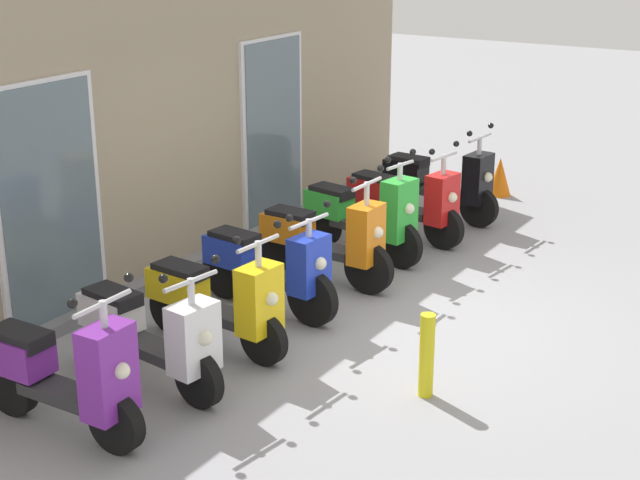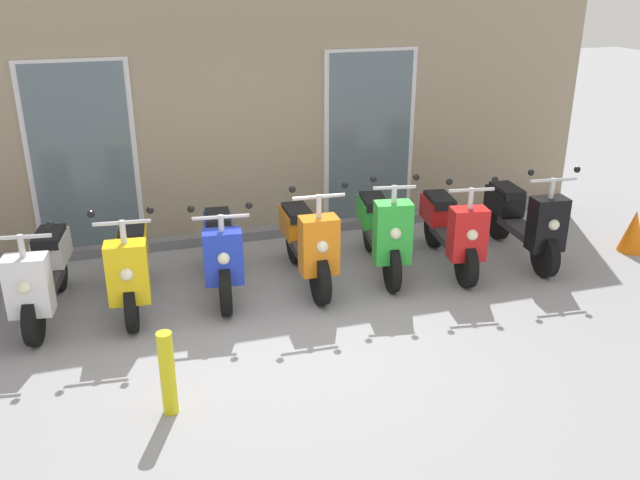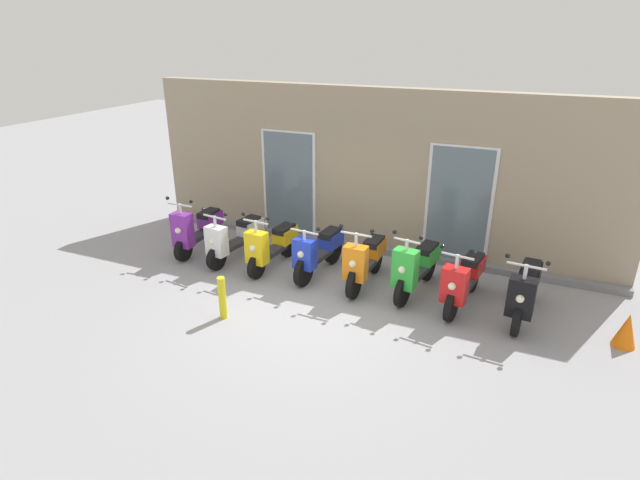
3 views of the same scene
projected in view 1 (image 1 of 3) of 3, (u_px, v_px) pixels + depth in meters
name	position (u px, v px, depth m)	size (l,w,h in m)	color
ground_plane	(400.00, 322.00, 8.94)	(40.00, 40.00, 0.00)	#939399
storefront_facade	(163.00, 126.00, 9.83)	(9.60, 0.50, 3.22)	gray
scooter_purple	(64.00, 374.00, 6.87)	(0.61, 1.51, 1.27)	black
scooter_white	(150.00, 333.00, 7.59)	(0.61, 1.59, 1.17)	black
scooter_yellow	(217.00, 300.00, 8.25)	(0.58, 1.56, 1.21)	black
scooter_blue	(268.00, 266.00, 9.04)	(0.61, 1.63, 1.14)	black
scooter_orange	(325.00, 239.00, 9.73)	(0.60, 1.62, 1.27)	black
scooter_green	(364.00, 214.00, 10.46)	(0.60, 1.63, 1.27)	black
scooter_red	(405.00, 201.00, 11.07)	(0.61, 1.63, 1.21)	black
scooter_black	(440.00, 182.00, 11.80)	(0.61, 1.65, 1.24)	black
curb_bollard	(427.00, 355.00, 7.46)	(0.12, 0.12, 0.70)	yellow
traffic_cone	(500.00, 176.00, 12.88)	(0.32, 0.32, 0.52)	orange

